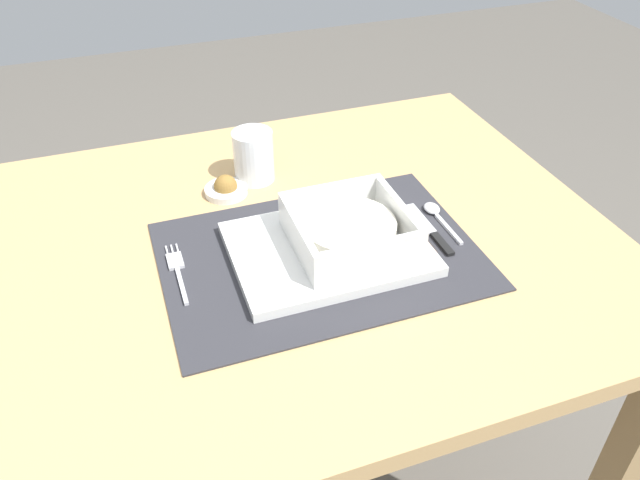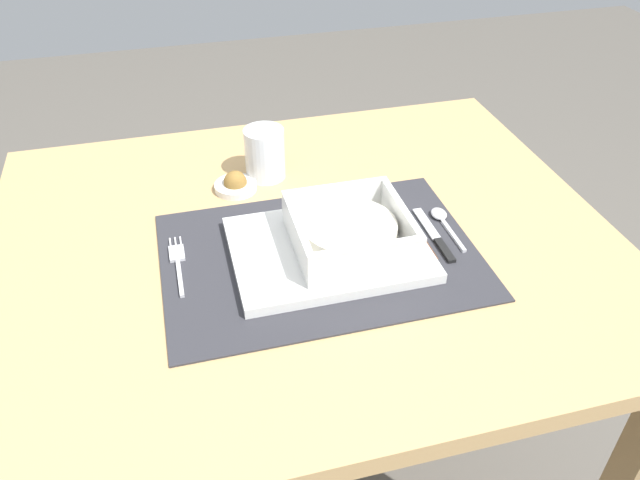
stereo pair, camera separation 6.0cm
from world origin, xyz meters
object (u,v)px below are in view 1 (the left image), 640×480
object	(u,v)px
spoon	(435,212)
butter_knife	(432,232)
porridge_bowl	(349,231)
fork	(177,268)
dining_table	(303,288)
bread_knife	(415,232)
drinking_glass	(254,158)
condiment_saucer	(226,188)

from	to	relation	value
spoon	butter_knife	size ratio (longest dim) A/B	0.81
porridge_bowl	fork	size ratio (longest dim) A/B	1.21
butter_knife	dining_table	bearing A→B (deg)	161.95
butter_knife	bread_knife	world-z (taller)	same
porridge_bowl	drinking_glass	distance (m)	0.26
spoon	drinking_glass	distance (m)	0.32
porridge_bowl	butter_knife	distance (m)	0.14
dining_table	fork	world-z (taller)	fork
porridge_bowl	dining_table	bearing A→B (deg)	132.15
spoon	condiment_saucer	size ratio (longest dim) A/B	1.56
spoon	bread_knife	bearing A→B (deg)	-146.35
dining_table	porridge_bowl	bearing A→B (deg)	-47.85
dining_table	condiment_saucer	world-z (taller)	condiment_saucer
porridge_bowl	fork	distance (m)	0.25
dining_table	condiment_saucer	size ratio (longest dim) A/B	13.27
dining_table	porridge_bowl	world-z (taller)	porridge_bowl
spoon	bread_knife	size ratio (longest dim) A/B	0.80
bread_knife	porridge_bowl	bearing A→B (deg)	-178.86
condiment_saucer	dining_table	bearing A→B (deg)	-62.86
dining_table	spoon	bearing A→B (deg)	-4.89
spoon	bread_knife	xyz separation A→B (m)	(-0.05, -0.03, -0.00)
dining_table	porridge_bowl	size ratio (longest dim) A/B	5.79
butter_knife	condiment_saucer	distance (m)	0.35
drinking_glass	fork	bearing A→B (deg)	-129.25
drinking_glass	bread_knife	bearing A→B (deg)	-52.04
spoon	drinking_glass	world-z (taller)	drinking_glass
fork	condiment_saucer	world-z (taller)	condiment_saucer
butter_knife	drinking_glass	size ratio (longest dim) A/B	1.54
spoon	butter_knife	distance (m)	0.05
fork	butter_knife	xyz separation A→B (m)	(0.38, -0.04, 0.00)
bread_knife	condiment_saucer	bearing A→B (deg)	137.35
porridge_bowl	drinking_glass	size ratio (longest dim) A/B	1.83
spoon	condiment_saucer	bearing A→B (deg)	149.73
bread_knife	drinking_glass	world-z (taller)	drinking_glass
fork	spoon	bearing A→B (deg)	1.62
spoon	fork	bearing A→B (deg)	-179.89
drinking_glass	porridge_bowl	bearing A→B (deg)	-72.81
fork	butter_knife	world-z (taller)	butter_knife
spoon	condiment_saucer	distance (m)	0.35
porridge_bowl	fork	xyz separation A→B (m)	(-0.25, 0.04, -0.03)
dining_table	fork	size ratio (longest dim) A/B	7.00
butter_knife	drinking_glass	world-z (taller)	drinking_glass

